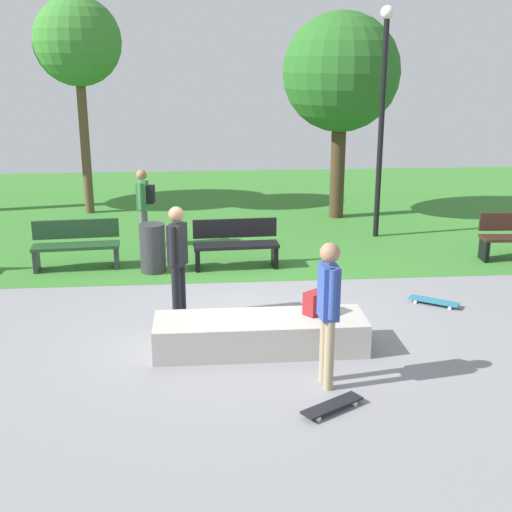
{
  "coord_description": "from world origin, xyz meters",
  "views": [
    {
      "loc": [
        -0.5,
        -9.35,
        3.85
      ],
      "look_at": [
        0.26,
        -0.35,
        1.14
      ],
      "focal_mm": 46.66,
      "sensor_mm": 36.0,
      "label": 1
    }
  ],
  "objects_px": {
    "skater_watching": "(178,254)",
    "skateboard_spare": "(434,301)",
    "park_bench_by_oak": "(236,243)",
    "pedestrian_with_backpack": "(144,201)",
    "skateboard_by_ledge": "(332,405)",
    "tree_young_birch": "(78,44)",
    "park_bench_center_lawn": "(76,244)",
    "tree_leaning_ash": "(341,74)",
    "backpack_on_ledge": "(315,303)",
    "concrete_ledge": "(260,334)",
    "lamp_post": "(382,104)",
    "skater_performing_trick": "(328,303)",
    "trash_bin": "(153,248)"
  },
  "relations": [
    {
      "from": "concrete_ledge",
      "to": "tree_leaning_ash",
      "type": "distance_m",
      "value": 8.77
    },
    {
      "from": "concrete_ledge",
      "to": "skateboard_spare",
      "type": "distance_m",
      "value": 3.31
    },
    {
      "from": "park_bench_by_oak",
      "to": "concrete_ledge",
      "type": "bearing_deg",
      "value": -88.18
    },
    {
      "from": "park_bench_by_oak",
      "to": "lamp_post",
      "type": "xyz_separation_m",
      "value": [
        3.25,
        2.02,
        2.42
      ]
    },
    {
      "from": "backpack_on_ledge",
      "to": "pedestrian_with_backpack",
      "type": "distance_m",
      "value": 5.92
    },
    {
      "from": "skateboard_by_ledge",
      "to": "lamp_post",
      "type": "xyz_separation_m",
      "value": [
        2.46,
        7.49,
        2.84
      ]
    },
    {
      "from": "backpack_on_ledge",
      "to": "skater_watching",
      "type": "xyz_separation_m",
      "value": [
        -1.89,
        1.17,
        0.41
      ]
    },
    {
      "from": "tree_leaning_ash",
      "to": "trash_bin",
      "type": "height_order",
      "value": "tree_leaning_ash"
    },
    {
      "from": "skateboard_spare",
      "to": "pedestrian_with_backpack",
      "type": "bearing_deg",
      "value": 141.65
    },
    {
      "from": "tree_leaning_ash",
      "to": "pedestrian_with_backpack",
      "type": "xyz_separation_m",
      "value": [
        -4.55,
        -2.36,
        -2.5
      ]
    },
    {
      "from": "pedestrian_with_backpack",
      "to": "skater_watching",
      "type": "bearing_deg",
      "value": -78.83
    },
    {
      "from": "skateboard_by_ledge",
      "to": "tree_young_birch",
      "type": "xyz_separation_m",
      "value": [
        -4.28,
        10.43,
        4.1
      ]
    },
    {
      "from": "concrete_ledge",
      "to": "lamp_post",
      "type": "relative_size",
      "value": 0.59
    },
    {
      "from": "park_bench_by_oak",
      "to": "tree_leaning_ash",
      "type": "bearing_deg",
      "value": 55.22
    },
    {
      "from": "tree_leaning_ash",
      "to": "skateboard_spare",
      "type": "bearing_deg",
      "value": -86.83
    },
    {
      "from": "park_bench_by_oak",
      "to": "skater_performing_trick",
      "type": "bearing_deg",
      "value": -80.29
    },
    {
      "from": "skateboard_spare",
      "to": "park_bench_center_lawn",
      "type": "height_order",
      "value": "park_bench_center_lawn"
    },
    {
      "from": "park_bench_by_oak",
      "to": "trash_bin",
      "type": "xyz_separation_m",
      "value": [
        -1.55,
        -0.15,
        -0.02
      ]
    },
    {
      "from": "concrete_ledge",
      "to": "skateboard_spare",
      "type": "xyz_separation_m",
      "value": [
        2.96,
        1.48,
        -0.17
      ]
    },
    {
      "from": "backpack_on_ledge",
      "to": "tree_young_birch",
      "type": "xyz_separation_m",
      "value": [
        -4.38,
        8.63,
        3.54
      ]
    },
    {
      "from": "park_bench_center_lawn",
      "to": "tree_leaning_ash",
      "type": "bearing_deg",
      "value": 33.12
    },
    {
      "from": "lamp_post",
      "to": "pedestrian_with_backpack",
      "type": "relative_size",
      "value": 2.96
    },
    {
      "from": "skater_performing_trick",
      "to": "tree_young_birch",
      "type": "bearing_deg",
      "value": 113.82
    },
    {
      "from": "skateboard_spare",
      "to": "lamp_post",
      "type": "bearing_deg",
      "value": 87.82
    },
    {
      "from": "concrete_ledge",
      "to": "park_bench_by_oak",
      "type": "distance_m",
      "value": 3.78
    },
    {
      "from": "skateboard_spare",
      "to": "tree_leaning_ash",
      "type": "distance_m",
      "value": 7.12
    },
    {
      "from": "pedestrian_with_backpack",
      "to": "park_bench_center_lawn",
      "type": "bearing_deg",
      "value": -130.56
    },
    {
      "from": "tree_young_birch",
      "to": "tree_leaning_ash",
      "type": "height_order",
      "value": "tree_young_birch"
    },
    {
      "from": "skater_performing_trick",
      "to": "trash_bin",
      "type": "bearing_deg",
      "value": 116.89
    },
    {
      "from": "concrete_ledge",
      "to": "tree_young_birch",
      "type": "height_order",
      "value": "tree_young_birch"
    },
    {
      "from": "skater_watching",
      "to": "skateboard_spare",
      "type": "relative_size",
      "value": 2.28
    },
    {
      "from": "lamp_post",
      "to": "pedestrian_with_backpack",
      "type": "distance_m",
      "value": 5.43
    },
    {
      "from": "park_bench_by_oak",
      "to": "park_bench_center_lawn",
      "type": "relative_size",
      "value": 0.99
    },
    {
      "from": "skateboard_by_ledge",
      "to": "lamp_post",
      "type": "distance_m",
      "value": 8.38
    },
    {
      "from": "backpack_on_ledge",
      "to": "concrete_ledge",
      "type": "bearing_deg",
      "value": 148.75
    },
    {
      "from": "tree_young_birch",
      "to": "lamp_post",
      "type": "bearing_deg",
      "value": -23.52
    },
    {
      "from": "park_bench_by_oak",
      "to": "pedestrian_with_backpack",
      "type": "bearing_deg",
      "value": 139.0
    },
    {
      "from": "park_bench_center_lawn",
      "to": "tree_leaning_ash",
      "type": "relative_size",
      "value": 0.33
    },
    {
      "from": "skater_performing_trick",
      "to": "park_bench_center_lawn",
      "type": "distance_m",
      "value": 6.36
    },
    {
      "from": "skater_watching",
      "to": "trash_bin",
      "type": "distance_m",
      "value": 2.49
    },
    {
      "from": "skater_watching",
      "to": "lamp_post",
      "type": "bearing_deg",
      "value": 46.81
    },
    {
      "from": "skateboard_by_ledge",
      "to": "skateboard_spare",
      "type": "xyz_separation_m",
      "value": [
        2.3,
        3.18,
        0.0
      ]
    },
    {
      "from": "lamp_post",
      "to": "pedestrian_with_backpack",
      "type": "bearing_deg",
      "value": -175.09
    },
    {
      "from": "park_bench_by_oak",
      "to": "park_bench_center_lawn",
      "type": "distance_m",
      "value": 3.01
    },
    {
      "from": "lamp_post",
      "to": "trash_bin",
      "type": "relative_size",
      "value": 5.32
    },
    {
      "from": "skater_watching",
      "to": "skateboard_spare",
      "type": "height_order",
      "value": "skater_watching"
    },
    {
      "from": "tree_young_birch",
      "to": "trash_bin",
      "type": "relative_size",
      "value": 5.76
    },
    {
      "from": "skater_performing_trick",
      "to": "skater_watching",
      "type": "height_order",
      "value": "skater_performing_trick"
    },
    {
      "from": "lamp_post",
      "to": "skater_watching",
      "type": "bearing_deg",
      "value": -133.19
    },
    {
      "from": "skater_performing_trick",
      "to": "tree_leaning_ash",
      "type": "height_order",
      "value": "tree_leaning_ash"
    }
  ]
}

